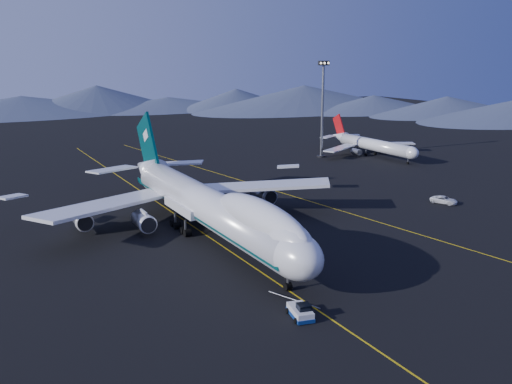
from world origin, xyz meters
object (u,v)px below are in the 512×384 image
second_jet (372,145)px  service_van (444,200)px  pushback_tug (300,313)px  floodlight_mast (322,109)px  boeing_747 (208,205)px

second_jet → service_van: (-24.77, -53.68, -2.72)m
pushback_tug → second_jet: 117.74m
second_jet → floodlight_mast: 19.93m
pushback_tug → second_jet: bearing=57.9°
pushback_tug → floodlight_mast: 113.07m
floodlight_mast → second_jet: bearing=-20.5°
service_van → second_jet: bearing=42.7°
pushback_tug → second_jet: size_ratio=0.12×
second_jet → floodlight_mast: size_ratio=1.39×
boeing_747 → floodlight_mast: bearing=41.4°
boeing_747 → pushback_tug: boeing_747 is taller
boeing_747 → floodlight_mast: (63.54, 56.02, 9.07)m
service_van → floodlight_mast: floodlight_mast is taller
second_jet → boeing_747: bearing=-126.5°
boeing_747 → pushback_tug: (-3.00, -34.28, -5.21)m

